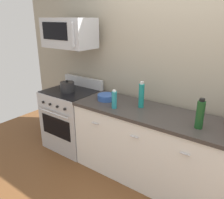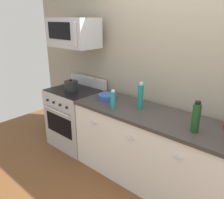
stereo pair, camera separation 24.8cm
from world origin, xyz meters
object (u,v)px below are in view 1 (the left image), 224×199
Objects in this scene: range_oven at (72,118)px; bottle_sparkling_teal at (141,95)px; microwave at (69,33)px; bottle_wine_green at (200,114)px; bowl_blue_mixing at (106,97)px; stockpot at (67,87)px; bottle_dish_soap at (114,100)px.

bottle_sparkling_teal is at bearing 2.36° from range_oven.
microwave is 2.03m from bottle_wine_green.
range_oven is 4.54× the size of bowl_blue_mixing.
bottle_sparkling_teal is 1.18m from stockpot.
bowl_blue_mixing is at bearing 0.74° from range_oven.
stockpot is at bearing -175.05° from bottle_sparkling_teal.
bottle_dish_soap is 0.33m from bottle_sparkling_teal.
bottle_wine_green is at bearing 4.01° from bottle_dish_soap.
bottle_wine_green is (1.91, -0.10, 0.60)m from range_oven.
range_oven is at bearing 177.02° from bottle_wine_green.
microwave reaches higher than bowl_blue_mixing.
bottle_sparkling_teal is 0.52m from bowl_blue_mixing.
microwave is 0.76m from stockpot.
range_oven is at bearing -179.26° from bowl_blue_mixing.
bottle_wine_green reaches higher than stockpot.
stockpot is (-1.91, 0.05, -0.07)m from bottle_wine_green.
bottle_dish_soap reaches higher than range_oven.
bottle_wine_green is at bearing -2.98° from range_oven.
bottle_wine_green reaches higher than range_oven.
range_oven is 1.44× the size of microwave.
range_oven is at bearing 90.00° from stockpot.
range_oven reaches higher than bowl_blue_mixing.
range_oven is 0.83m from bowl_blue_mixing.
bottle_wine_green is (1.91, -0.14, -0.68)m from microwave.
microwave is 1.04m from bowl_blue_mixing.
bottle_wine_green is (0.98, 0.07, 0.04)m from bottle_dish_soap.
microwave reaches higher than range_oven.
stockpot is at bearing 172.94° from bottle_dish_soap.
stockpot is (-0.67, -0.06, 0.04)m from bowl_blue_mixing.
bottle_sparkling_teal reaches higher than bowl_blue_mixing.
range_oven is 2.00m from bottle_wine_green.
bottle_wine_green is 1.91m from stockpot.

